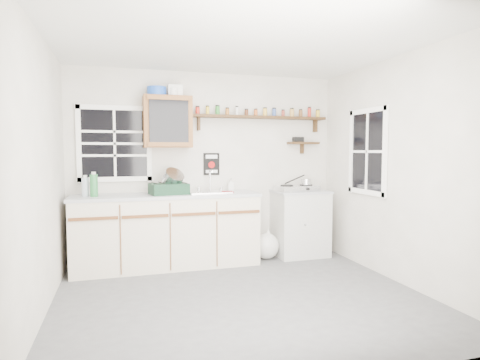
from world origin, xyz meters
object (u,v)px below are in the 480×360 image
at_px(spice_shelf, 261,116).
at_px(hotplate, 296,188).
at_px(upper_cabinet, 168,122).
at_px(main_cabinet, 167,230).
at_px(right_cabinet, 300,223).
at_px(dish_rack, 170,186).

xyz_separation_m(spice_shelf, hotplate, (0.45, -0.21, -0.98)).
relative_size(upper_cabinet, hotplate, 1.06).
bearing_deg(spice_shelf, upper_cabinet, -176.91).
height_order(main_cabinet, hotplate, hotplate).
bearing_deg(main_cabinet, upper_cabinet, 76.32).
relative_size(right_cabinet, hotplate, 1.49).
bearing_deg(spice_shelf, hotplate, -24.65).
bearing_deg(main_cabinet, dish_rack, -35.77).
bearing_deg(upper_cabinet, main_cabinet, -103.68).
distance_m(spice_shelf, dish_rack, 1.58).
relative_size(dish_rack, hotplate, 0.81).
bearing_deg(dish_rack, main_cabinet, 134.85).
bearing_deg(dish_rack, spice_shelf, 1.21).
relative_size(spice_shelf, dish_rack, 3.87).
bearing_deg(right_cabinet, main_cabinet, -179.21).
bearing_deg(hotplate, upper_cabinet, 168.35).
xyz_separation_m(main_cabinet, hotplate, (1.77, 0.01, 0.49)).
xyz_separation_m(main_cabinet, spice_shelf, (1.32, 0.21, 1.47)).
xyz_separation_m(spice_shelf, dish_rack, (-1.28, -0.24, -0.90)).
xyz_separation_m(right_cabinet, hotplate, (-0.07, -0.02, 0.49)).
distance_m(main_cabinet, upper_cabinet, 1.37).
xyz_separation_m(main_cabinet, upper_cabinet, (0.03, 0.14, 1.36)).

